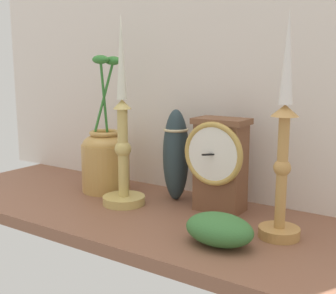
% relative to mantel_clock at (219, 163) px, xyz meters
% --- Properties ---
extents(ground_plane, '(1.00, 0.36, 0.02)m').
position_rel_mantel_clock_xyz_m(ground_plane, '(-0.16, -0.08, -0.11)').
color(ground_plane, brown).
extents(back_wall, '(1.20, 0.02, 0.65)m').
position_rel_mantel_clock_xyz_m(back_wall, '(-0.16, 0.10, 0.22)').
color(back_wall, silver).
rests_on(back_wall, ground_plane).
extents(mantel_clock, '(0.13, 0.09, 0.19)m').
position_rel_mantel_clock_xyz_m(mantel_clock, '(0.00, 0.00, 0.00)').
color(mantel_clock, brown).
rests_on(mantel_clock, ground_plane).
extents(candlestick_tall_left, '(0.07, 0.07, 0.39)m').
position_rel_mantel_clock_xyz_m(candlestick_tall_left, '(0.15, -0.07, 0.05)').
color(candlestick_tall_left, '#B88445').
rests_on(candlestick_tall_left, ground_plane).
extents(candlestick_tall_center, '(0.09, 0.09, 0.40)m').
position_rel_mantel_clock_xyz_m(candlestick_tall_center, '(-0.19, -0.07, 0.02)').
color(candlestick_tall_center, tan).
rests_on(candlestick_tall_center, ground_plane).
extents(brass_vase_jar, '(0.11, 0.11, 0.32)m').
position_rel_mantel_clock_xyz_m(brass_vase_jar, '(-0.29, -0.02, -0.02)').
color(brass_vase_jar, tan).
rests_on(brass_vase_jar, ground_plane).
extents(tall_ceramic_vase, '(0.06, 0.06, 0.20)m').
position_rel_mantel_clock_xyz_m(tall_ceramic_vase, '(-0.12, 0.02, 0.00)').
color(tall_ceramic_vase, '#27373D').
rests_on(tall_ceramic_vase, ground_plane).
extents(ivy_sprig, '(0.12, 0.08, 0.05)m').
position_rel_mantel_clock_xyz_m(ivy_sprig, '(0.08, -0.16, -0.08)').
color(ivy_sprig, '#386E35').
rests_on(ivy_sprig, ground_plane).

